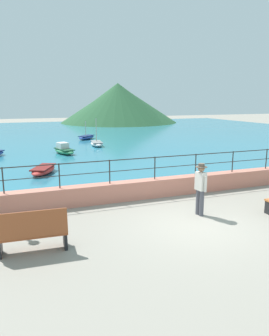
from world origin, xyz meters
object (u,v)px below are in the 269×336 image
Objects in this scene: person_walking at (201,187)px; boat_5 at (97,143)px; boat_0 at (86,137)px; boat_4 at (43,170)px; bench_main at (33,232)px; boat_6 at (64,150)px.

boat_5 is at bearing 87.41° from person_walking.
boat_0 is 14.40m from boat_4.
boat_4 is (-4.28, 7.91, -0.72)m from person_walking.
person_walking is at bearing 9.07° from bench_main.
bench_main reaches higher than boat_6.
person_walking is 0.71× the size of boat_4.
bench_main is 0.75× the size of boat_0.
boat_5 reaches higher than boat_6.
boat_0 is (0.96, 21.33, -0.72)m from person_walking.
boat_0 reaches higher than person_walking.
boat_4 is at bearing 82.96° from bench_main.
boat_5 is (-0.21, -4.72, 0.00)m from boat_0.
boat_5 is (0.75, 16.61, -0.71)m from person_walking.
boat_5 is at bearing 70.72° from bench_main.
boat_4 is (1.08, 8.77, -0.30)m from bench_main.
boat_4 is 6.14m from boat_6.
bench_main is at bearing -170.93° from person_walking.
boat_0 reaches higher than boat_6.
boat_6 is at bearing -113.42° from boat_0.
boat_5 reaches higher than bench_main.
boat_6 is (-3.29, -7.60, 0.07)m from boat_0.
person_walking is 0.73× the size of boat_5.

